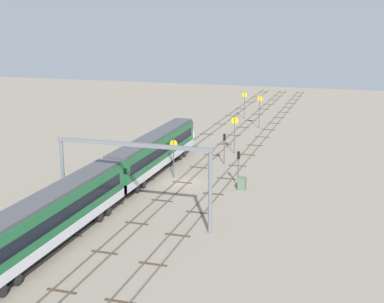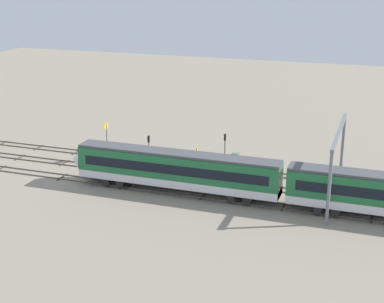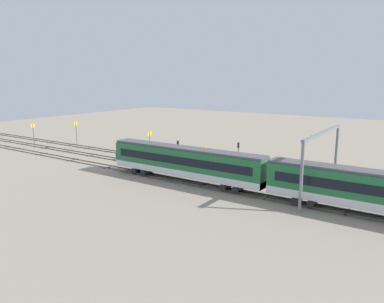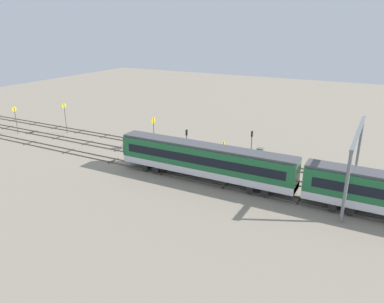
% 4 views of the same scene
% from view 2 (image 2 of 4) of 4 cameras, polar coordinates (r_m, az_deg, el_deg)
% --- Properties ---
extents(ground_plane, '(191.60, 191.60, 0.00)m').
position_cam_2_polar(ground_plane, '(68.85, 2.36, -3.11)').
color(ground_plane, gray).
extents(track_near_foreground, '(175.60, 2.40, 0.16)m').
position_cam_2_polar(track_near_foreground, '(73.07, 3.44, -1.79)').
color(track_near_foreground, '#59544C').
rests_on(track_near_foreground, ground).
extents(track_second_near, '(175.60, 2.40, 0.16)m').
position_cam_2_polar(track_second_near, '(68.82, 2.36, -3.05)').
color(track_second_near, '#59544C').
rests_on(track_second_near, ground).
extents(track_with_train, '(175.60, 2.40, 0.16)m').
position_cam_2_polar(track_with_train, '(64.64, 1.14, -4.48)').
color(track_with_train, '#59544C').
rests_on(track_with_train, ground).
extents(overhead_gantry, '(0.40, 15.66, 8.06)m').
position_cam_2_polar(overhead_gantry, '(64.31, 14.56, 0.39)').
color(overhead_gantry, slate).
rests_on(overhead_gantry, ground).
extents(speed_sign_near_foreground, '(0.14, 1.03, 5.39)m').
position_cam_2_polar(speed_sign_near_foreground, '(75.97, -8.63, 1.60)').
color(speed_sign_near_foreground, '#4C4C51').
rests_on(speed_sign_near_foreground, ground).
extents(speed_sign_distant_end, '(0.14, 0.97, 4.77)m').
position_cam_2_polar(speed_sign_distant_end, '(66.79, 0.45, -0.89)').
color(speed_sign_distant_end, '#4C4C51').
rests_on(speed_sign_distant_end, ground).
extents(signal_light_trackside_approach, '(0.31, 0.32, 4.20)m').
position_cam_2_polar(signal_light_trackside_approach, '(74.22, 3.35, 0.73)').
color(signal_light_trackside_approach, '#4C4C51').
rests_on(signal_light_trackside_approach, ground).
extents(signal_light_trackside_departure, '(0.31, 0.32, 4.17)m').
position_cam_2_polar(signal_light_trackside_departure, '(73.64, -4.40, 0.55)').
color(signal_light_trackside_departure, '#4C4C51').
rests_on(signal_light_trackside_departure, ground).
extents(relay_cabinet, '(1.04, 0.83, 1.44)m').
position_cam_2_polar(relay_cabinet, '(75.22, 4.39, -0.70)').
color(relay_cabinet, '#597259').
rests_on(relay_cabinet, ground).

